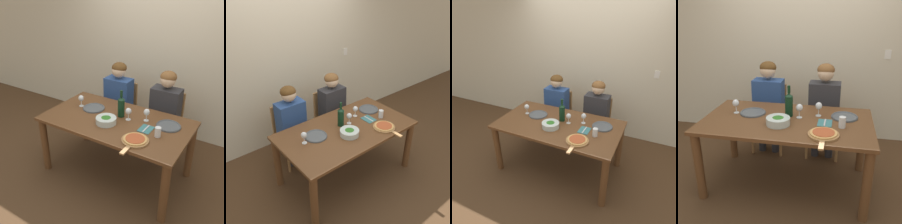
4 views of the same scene
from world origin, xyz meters
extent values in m
plane|color=#4C331E|center=(0.00, 0.00, 0.00)|extent=(40.00, 40.00, 0.00)
cube|color=beige|center=(0.00, 1.34, 1.35)|extent=(10.00, 0.05, 2.70)
cube|color=white|center=(1.10, 1.31, 1.25)|extent=(0.08, 0.01, 0.12)
cube|color=brown|center=(0.00, 0.00, 0.74)|extent=(1.72, 0.95, 0.04)
cylinder|color=brown|center=(-0.80, -0.41, 0.36)|extent=(0.09, 0.09, 0.73)
cylinder|color=brown|center=(0.80, -0.41, 0.36)|extent=(0.09, 0.09, 0.73)
cylinder|color=brown|center=(-0.80, 0.41, 0.36)|extent=(0.09, 0.09, 0.73)
cylinder|color=brown|center=(0.80, 0.41, 0.36)|extent=(0.09, 0.09, 0.73)
cube|color=#9E7042|center=(-0.39, 0.73, 0.42)|extent=(0.42, 0.42, 0.04)
cube|color=#9E7042|center=(-0.39, 0.92, 0.66)|extent=(0.38, 0.03, 0.43)
cylinder|color=#9E7042|center=(-0.58, 0.54, 0.20)|extent=(0.04, 0.04, 0.41)
cylinder|color=#9E7042|center=(-0.20, 0.54, 0.20)|extent=(0.04, 0.04, 0.41)
cylinder|color=#9E7042|center=(-0.58, 0.92, 0.20)|extent=(0.04, 0.04, 0.41)
cylinder|color=#9E7042|center=(-0.20, 0.92, 0.20)|extent=(0.04, 0.04, 0.41)
cube|color=#9E7042|center=(0.33, 0.73, 0.42)|extent=(0.42, 0.42, 0.04)
cube|color=#9E7042|center=(0.33, 0.92, 0.66)|extent=(0.38, 0.03, 0.43)
cylinder|color=#9E7042|center=(0.14, 0.54, 0.20)|extent=(0.04, 0.04, 0.41)
cylinder|color=#9E7042|center=(0.52, 0.54, 0.20)|extent=(0.04, 0.04, 0.41)
cylinder|color=#9E7042|center=(0.14, 0.92, 0.20)|extent=(0.04, 0.04, 0.41)
cylinder|color=#9E7042|center=(0.52, 0.92, 0.20)|extent=(0.04, 0.04, 0.41)
cylinder|color=#28282D|center=(-0.48, 0.65, 0.22)|extent=(0.10, 0.10, 0.44)
cylinder|color=#28282D|center=(-0.30, 0.65, 0.22)|extent=(0.10, 0.10, 0.44)
cube|color=navy|center=(-0.39, 0.71, 0.71)|extent=(0.38, 0.22, 0.54)
cylinder|color=navy|center=(-0.59, 0.46, 0.56)|extent=(0.07, 0.31, 0.14)
cylinder|color=navy|center=(-0.19, 0.46, 0.56)|extent=(0.07, 0.31, 0.14)
sphere|color=beige|center=(-0.39, 0.71, 1.10)|extent=(0.20, 0.20, 0.20)
ellipsoid|color=#563819|center=(-0.39, 0.72, 1.14)|extent=(0.21, 0.21, 0.15)
cylinder|color=#28282D|center=(0.24, 0.65, 0.22)|extent=(0.10, 0.10, 0.44)
cylinder|color=#28282D|center=(0.42, 0.65, 0.22)|extent=(0.10, 0.10, 0.44)
cube|color=#2D2D33|center=(0.33, 0.71, 0.71)|extent=(0.38, 0.22, 0.54)
cylinder|color=#2D2D33|center=(0.13, 0.46, 0.56)|extent=(0.07, 0.31, 0.14)
cylinder|color=#2D2D33|center=(0.53, 0.46, 0.56)|extent=(0.07, 0.31, 0.14)
sphere|color=beige|center=(0.33, 0.71, 1.10)|extent=(0.20, 0.20, 0.20)
ellipsoid|color=brown|center=(0.33, 0.72, 1.14)|extent=(0.21, 0.21, 0.15)
cylinder|color=black|center=(0.00, 0.11, 0.87)|extent=(0.08, 0.08, 0.22)
cone|color=black|center=(0.00, 0.11, 1.00)|extent=(0.08, 0.08, 0.03)
cylinder|color=black|center=(0.00, 0.11, 1.05)|extent=(0.03, 0.03, 0.08)
cylinder|color=silver|center=(-0.06, -0.13, 0.80)|extent=(0.24, 0.24, 0.07)
ellipsoid|color=#2D6B23|center=(-0.06, -0.13, 0.80)|extent=(0.19, 0.19, 0.08)
cylinder|color=#4C5156|center=(-0.40, 0.10, 0.77)|extent=(0.28, 0.28, 0.01)
torus|color=#4C5156|center=(-0.40, 0.10, 0.77)|extent=(0.27, 0.27, 0.02)
cylinder|color=#4C5156|center=(0.57, 0.17, 0.77)|extent=(0.28, 0.28, 0.01)
torus|color=#4C5156|center=(0.57, 0.17, 0.77)|extent=(0.27, 0.27, 0.02)
cylinder|color=#9E7042|center=(0.39, -0.29, 0.77)|extent=(0.28, 0.28, 0.02)
cube|color=#9E7042|center=(0.39, -0.50, 0.77)|extent=(0.04, 0.14, 0.02)
cylinder|color=tan|center=(0.39, -0.29, 0.79)|extent=(0.24, 0.24, 0.01)
cylinder|color=#AD4C28|center=(0.39, -0.29, 0.79)|extent=(0.20, 0.20, 0.01)
cylinder|color=silver|center=(-0.58, 0.08, 0.77)|extent=(0.06, 0.06, 0.01)
cylinder|color=silver|center=(-0.58, 0.08, 0.81)|extent=(0.01, 0.01, 0.07)
ellipsoid|color=silver|center=(-0.58, 0.08, 0.87)|extent=(0.07, 0.07, 0.08)
ellipsoid|color=maroon|center=(-0.58, 0.08, 0.86)|extent=(0.06, 0.06, 0.03)
cylinder|color=silver|center=(0.31, 0.16, 0.77)|extent=(0.06, 0.06, 0.01)
cylinder|color=silver|center=(0.31, 0.16, 0.81)|extent=(0.01, 0.01, 0.07)
ellipsoid|color=silver|center=(0.31, 0.16, 0.87)|extent=(0.07, 0.07, 0.08)
ellipsoid|color=maroon|center=(0.31, 0.16, 0.86)|extent=(0.06, 0.06, 0.03)
cylinder|color=silver|center=(0.12, 0.07, 0.77)|extent=(0.06, 0.06, 0.01)
cylinder|color=silver|center=(0.12, 0.07, 0.81)|extent=(0.01, 0.01, 0.07)
ellipsoid|color=silver|center=(0.12, 0.07, 0.87)|extent=(0.07, 0.07, 0.08)
ellipsoid|color=maroon|center=(0.12, 0.07, 0.86)|extent=(0.06, 0.06, 0.03)
cylinder|color=silver|center=(0.55, -0.08, 0.82)|extent=(0.07, 0.07, 0.11)
cube|color=#387075|center=(0.39, -0.02, 0.77)|extent=(0.14, 0.18, 0.01)
cube|color=silver|center=(0.39, -0.02, 0.77)|extent=(0.01, 0.17, 0.01)
camera|label=1|loc=(1.38, -2.31, 2.23)|focal=42.00mm
camera|label=2|loc=(-1.84, -2.10, 2.59)|focal=42.00mm
camera|label=3|loc=(1.19, -2.36, 2.29)|focal=35.00mm
camera|label=4|loc=(0.52, -2.40, 1.81)|focal=42.00mm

